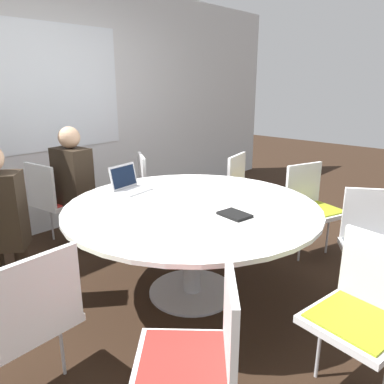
{
  "coord_description": "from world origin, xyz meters",
  "views": [
    {
      "loc": [
        -1.96,
        -1.77,
        1.63
      ],
      "look_at": [
        0.0,
        0.0,
        0.84
      ],
      "focal_mm": 35.0,
      "sensor_mm": 36.0,
      "label": 1
    }
  ],
  "objects_px": {
    "chair_5": "(374,240)",
    "chair_7": "(247,188)",
    "person_0": "(74,180)",
    "laptop": "(128,184)",
    "spiral_notebook": "(235,215)",
    "chair_3": "(199,352)",
    "chair_6": "(312,202)",
    "chair_0": "(54,197)",
    "chair_8": "(154,186)",
    "chair_4": "(364,306)",
    "chair_2": "(29,313)"
  },
  "relations": [
    {
      "from": "chair_4",
      "to": "chair_7",
      "type": "xyz_separation_m",
      "value": [
        1.42,
        1.67,
        0.0
      ]
    },
    {
      "from": "chair_0",
      "to": "spiral_notebook",
      "type": "relative_size",
      "value": 3.8
    },
    {
      "from": "chair_2",
      "to": "spiral_notebook",
      "type": "relative_size",
      "value": 3.8
    },
    {
      "from": "chair_2",
      "to": "chair_5",
      "type": "relative_size",
      "value": 1.0
    },
    {
      "from": "chair_5",
      "to": "chair_4",
      "type": "bearing_deg",
      "value": 72.36
    },
    {
      "from": "chair_3",
      "to": "chair_5",
      "type": "xyz_separation_m",
      "value": [
        1.71,
        -0.18,
        0.0
      ]
    },
    {
      "from": "chair_8",
      "to": "chair_7",
      "type": "bearing_deg",
      "value": 70.72
    },
    {
      "from": "chair_0",
      "to": "person_0",
      "type": "height_order",
      "value": "person_0"
    },
    {
      "from": "chair_0",
      "to": "chair_8",
      "type": "height_order",
      "value": "same"
    },
    {
      "from": "chair_6",
      "to": "spiral_notebook",
      "type": "height_order",
      "value": "chair_6"
    },
    {
      "from": "person_0",
      "to": "chair_3",
      "type": "bearing_deg",
      "value": -26.56
    },
    {
      "from": "chair_6",
      "to": "chair_5",
      "type": "bearing_deg",
      "value": 73.44
    },
    {
      "from": "chair_0",
      "to": "chair_8",
      "type": "xyz_separation_m",
      "value": [
        0.93,
        -0.45,
        0.0
      ]
    },
    {
      "from": "chair_3",
      "to": "spiral_notebook",
      "type": "bearing_deg",
      "value": -11.95
    },
    {
      "from": "chair_4",
      "to": "chair_3",
      "type": "bearing_deg",
      "value": 72.88
    },
    {
      "from": "chair_0",
      "to": "chair_8",
      "type": "relative_size",
      "value": 1.0
    },
    {
      "from": "chair_7",
      "to": "person_0",
      "type": "xyz_separation_m",
      "value": [
        -1.43,
        1.01,
        0.19
      ]
    },
    {
      "from": "chair_2",
      "to": "chair_3",
      "type": "xyz_separation_m",
      "value": [
        0.36,
        -0.8,
        0.0
      ]
    },
    {
      "from": "chair_7",
      "to": "person_0",
      "type": "relative_size",
      "value": 0.71
    },
    {
      "from": "spiral_notebook",
      "to": "chair_2",
      "type": "bearing_deg",
      "value": 168.7
    },
    {
      "from": "person_0",
      "to": "laptop",
      "type": "distance_m",
      "value": 0.73
    },
    {
      "from": "chair_7",
      "to": "spiral_notebook",
      "type": "height_order",
      "value": "chair_7"
    },
    {
      "from": "person_0",
      "to": "spiral_notebook",
      "type": "distance_m",
      "value": 1.76
    },
    {
      "from": "chair_2",
      "to": "laptop",
      "type": "height_order",
      "value": "laptop"
    },
    {
      "from": "chair_0",
      "to": "chair_6",
      "type": "relative_size",
      "value": 1.0
    },
    {
      "from": "laptop",
      "to": "chair_4",
      "type": "bearing_deg",
      "value": -99.14
    },
    {
      "from": "chair_4",
      "to": "person_0",
      "type": "distance_m",
      "value": 2.69
    },
    {
      "from": "chair_2",
      "to": "chair_4",
      "type": "distance_m",
      "value": 1.68
    },
    {
      "from": "person_0",
      "to": "chair_8",
      "type": "bearing_deg",
      "value": 67.42
    },
    {
      "from": "chair_0",
      "to": "chair_6",
      "type": "xyz_separation_m",
      "value": [
        1.54,
        -1.97,
        0.0
      ]
    },
    {
      "from": "chair_4",
      "to": "laptop",
      "type": "xyz_separation_m",
      "value": [
        0.07,
        1.96,
        0.26
      ]
    },
    {
      "from": "chair_6",
      "to": "spiral_notebook",
      "type": "distance_m",
      "value": 1.27
    },
    {
      "from": "chair_0",
      "to": "chair_2",
      "type": "bearing_deg",
      "value": -38.68
    },
    {
      "from": "chair_6",
      "to": "chair_8",
      "type": "bearing_deg",
      "value": -48.82
    },
    {
      "from": "chair_4",
      "to": "chair_6",
      "type": "height_order",
      "value": "same"
    },
    {
      "from": "chair_3",
      "to": "chair_5",
      "type": "distance_m",
      "value": 1.72
    },
    {
      "from": "chair_3",
      "to": "chair_5",
      "type": "height_order",
      "value": "same"
    },
    {
      "from": "chair_0",
      "to": "chair_5",
      "type": "bearing_deg",
      "value": 13.66
    },
    {
      "from": "chair_0",
      "to": "chair_4",
      "type": "bearing_deg",
      "value": -4.79
    },
    {
      "from": "chair_7",
      "to": "laptop",
      "type": "relative_size",
      "value": 2.82
    },
    {
      "from": "chair_8",
      "to": "spiral_notebook",
      "type": "height_order",
      "value": "chair_8"
    },
    {
      "from": "chair_2",
      "to": "chair_7",
      "type": "height_order",
      "value": "same"
    },
    {
      "from": "chair_7",
      "to": "spiral_notebook",
      "type": "bearing_deg",
      "value": 17.57
    },
    {
      "from": "chair_3",
      "to": "chair_7",
      "type": "distance_m",
      "value": 2.57
    },
    {
      "from": "chair_2",
      "to": "chair_3",
      "type": "height_order",
      "value": "same"
    },
    {
      "from": "chair_8",
      "to": "chair_2",
      "type": "bearing_deg",
      "value": -24.76
    },
    {
      "from": "chair_5",
      "to": "chair_7",
      "type": "bearing_deg",
      "value": -51.54
    },
    {
      "from": "chair_0",
      "to": "chair_6",
      "type": "distance_m",
      "value": 2.5
    },
    {
      "from": "person_0",
      "to": "laptop",
      "type": "xyz_separation_m",
      "value": [
        0.08,
        -0.73,
        0.07
      ]
    },
    {
      "from": "chair_0",
      "to": "chair_7",
      "type": "bearing_deg",
      "value": 44.01
    }
  ]
}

